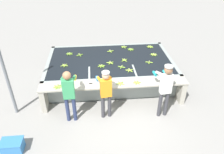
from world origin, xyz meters
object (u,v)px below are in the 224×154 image
worker_0 (69,92)px  support_post_left (4,68)px  banana_bunch_floating_3 (130,70)px  banana_bunch_ledge_1 (137,82)px  banana_bunch_floating_7 (110,51)px  knife_1 (172,81)px  banana_bunch_floating_4 (154,55)px  banana_bunch_floating_12 (101,66)px  banana_bunch_ledge_0 (120,83)px  banana_bunch_floating_5 (124,47)px  banana_bunch_floating_6 (80,55)px  banana_bunch_floating_10 (150,47)px  crate (12,146)px  worker_2 (165,86)px  banana_bunch_floating_0 (69,54)px  banana_bunch_floating_9 (110,63)px  banana_bunch_floating_11 (64,65)px  banana_bunch_floating_2 (124,60)px  worker_1 (106,90)px  banana_bunch_ledge_2 (58,87)px  knife_0 (93,83)px  banana_bunch_floating_8 (149,62)px  banana_bunch_floating_13 (131,49)px  banana_bunch_floating_1 (121,67)px

worker_0 → support_post_left: bearing=164.8°
banana_bunch_floating_3 → banana_bunch_ledge_1: banana_bunch_ledge_1 is taller
banana_bunch_floating_7 → knife_1: (1.75, -2.32, -0.01)m
banana_bunch_floating_4 → banana_bunch_floating_12: bearing=-160.9°
banana_bunch_ledge_0 → banana_bunch_ledge_1: size_ratio=0.98×
banana_bunch_floating_5 → banana_bunch_floating_6: bearing=-162.4°
banana_bunch_floating_10 → crate: 6.17m
worker_2 → banana_bunch_floating_0: size_ratio=6.19×
banana_bunch_floating_9 → support_post_left: (-3.08, -1.40, 0.75)m
banana_bunch_floating_11 → banana_bunch_ledge_0: (1.82, -1.32, 0.00)m
banana_bunch_floating_4 → banana_bunch_floating_9: size_ratio=1.02×
crate → banana_bunch_floating_2: bearing=43.0°
banana_bunch_floating_10 → support_post_left: size_ratio=0.09×
banana_bunch_floating_5 → banana_bunch_floating_11: 2.68m
worker_1 → crate: 2.81m
worker_2 → banana_bunch_floating_3: bearing=121.4°
banana_bunch_floating_6 → banana_bunch_ledge_2: (-0.59, -2.11, 0.00)m
banana_bunch_ledge_2 → worker_0: bearing=-53.0°
banana_bunch_ledge_0 → crate: bearing=-152.2°
banana_bunch_floating_10 → knife_0: banana_bunch_floating_10 is taller
worker_0 → banana_bunch_floating_7: size_ratio=5.99×
banana_bunch_ledge_2 → knife_0: banana_bunch_ledge_2 is taller
worker_0 → banana_bunch_floating_6: 2.64m
banana_bunch_floating_8 → banana_bunch_floating_9: bearing=176.3°
banana_bunch_floating_3 → banana_bunch_floating_11: (-2.23, 0.55, 0.00)m
banana_bunch_floating_13 → banana_bunch_ledge_1: bearing=-95.1°
worker_0 → banana_bunch_floating_13: size_ratio=5.99×
banana_bunch_floating_2 → banana_bunch_floating_4: same height
banana_bunch_floating_6 → worker_2: bearing=-46.5°
banana_bunch_ledge_0 → banana_bunch_floating_8: bearing=46.5°
banana_bunch_floating_7 → banana_bunch_ledge_2: banana_bunch_ledge_2 is taller
worker_0 → banana_bunch_floating_3: (1.92, 1.29, -0.16)m
banana_bunch_floating_13 → banana_bunch_ledge_2: 3.57m
banana_bunch_floating_2 → banana_bunch_floating_13: (0.39, 0.90, -0.00)m
worker_0 → knife_1: 3.20m
banana_bunch_floating_12 → banana_bunch_ledge_0: bearing=-65.5°
banana_bunch_floating_4 → crate: banana_bunch_floating_4 is taller
banana_bunch_floating_4 → banana_bunch_floating_7: (-1.64, 0.46, 0.00)m
banana_bunch_floating_0 → banana_bunch_ledge_0: size_ratio=1.02×
banana_bunch_floating_12 → banana_bunch_floating_4: bearing=19.1°
banana_bunch_floating_11 → support_post_left: (-1.45, -1.36, 0.75)m
banana_bunch_floating_3 → worker_2: bearing=-58.6°
banana_bunch_floating_0 → banana_bunch_floating_13: size_ratio=1.00×
banana_bunch_floating_3 → banana_bunch_floating_13: same height
worker_0 → banana_bunch_ledge_2: (-0.39, 0.52, -0.16)m
banana_bunch_floating_4 → banana_bunch_floating_11: size_ratio=1.01×
banana_bunch_floating_7 → banana_bunch_ledge_0: bearing=-87.4°
worker_2 → banana_bunch_floating_1: size_ratio=6.46×
knife_1 → support_post_left: (-4.91, -0.06, 0.76)m
banana_bunch_floating_12 → banana_bunch_ledge_2: bearing=-140.0°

